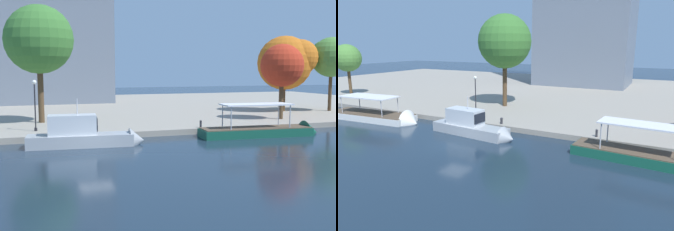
# 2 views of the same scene
# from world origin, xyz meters

# --- Properties ---
(ground_plane) EXTENTS (220.00, 220.00, 0.00)m
(ground_plane) POSITION_xyz_m (0.00, 0.00, 0.00)
(ground_plane) COLOR #192838
(dock_promenade) EXTENTS (120.00, 55.00, 0.55)m
(dock_promenade) POSITION_xyz_m (0.00, 33.80, 0.28)
(dock_promenade) COLOR gray
(dock_promenade) RESTS_ON ground_plane
(tour_boat_1) EXTENTS (12.92, 4.21, 4.22)m
(tour_boat_1) POSITION_xyz_m (-13.92, 3.35, 0.27)
(tour_boat_1) COLOR silver
(tour_boat_1) RESTS_ON ground_plane
(motor_yacht_2) EXTENTS (9.52, 3.03, 4.60)m
(motor_yacht_2) POSITION_xyz_m (-0.24, 3.51, 0.76)
(motor_yacht_2) COLOR #9EA3A8
(motor_yacht_2) RESTS_ON ground_plane
(tour_boat_3) EXTENTS (11.90, 3.45, 4.06)m
(tour_boat_3) POSITION_xyz_m (16.34, 3.42, 0.30)
(tour_boat_3) COLOR #14513D
(tour_boat_3) RESTS_ON ground_plane
(mooring_bollard_0) EXTENTS (0.30, 0.30, 0.72)m
(mooring_bollard_0) POSITION_xyz_m (1.12, 6.92, 0.93)
(mooring_bollard_0) COLOR #2D2D33
(mooring_bollard_0) RESTS_ON dock_promenade
(mooring_bollard_2) EXTENTS (0.24, 0.24, 0.74)m
(mooring_bollard_2) POSITION_xyz_m (11.25, 6.84, 0.95)
(mooring_bollard_2) COLOR #2D2D33
(mooring_bollard_2) RESTS_ON dock_promenade
(lamp_post) EXTENTS (0.40, 0.40, 4.69)m
(lamp_post) POSITION_xyz_m (-4.02, 9.70, 3.45)
(lamp_post) COLOR black
(lamp_post) RESTS_ON dock_promenade
(tree_1) EXTENTS (4.57, 4.49, 8.44)m
(tree_1) POSITION_xyz_m (-30.91, 11.91, 6.89)
(tree_1) COLOR #4C3823
(tree_1) RESTS_ON dock_promenade
(tree_4) EXTENTS (7.20, 7.28, 12.37)m
(tree_4) POSITION_xyz_m (-3.08, 16.27, 9.28)
(tree_4) COLOR #4C3823
(tree_4) RESTS_ON dock_promenade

